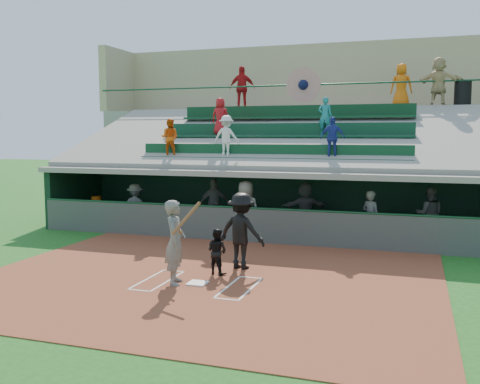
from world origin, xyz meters
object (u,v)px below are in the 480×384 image
(catcher, at_px, (217,251))
(water_cooler, at_px, (96,201))
(batter_at_plate, at_px, (175,242))
(white_table, at_px, (98,215))
(home_plate, at_px, (197,283))
(trash_bin, at_px, (463,94))

(catcher, relative_size, water_cooler, 3.12)
(batter_at_plate, distance_m, white_table, 9.22)
(home_plate, bearing_deg, batter_at_plate, -163.70)
(batter_at_plate, height_order, catcher, batter_at_plate)
(home_plate, distance_m, water_cooler, 9.52)
(water_cooler, bearing_deg, home_plate, -43.14)
(home_plate, bearing_deg, trash_bin, 62.36)
(trash_bin, bearing_deg, home_plate, -117.64)
(home_plate, relative_size, trash_bin, 0.44)
(home_plate, relative_size, water_cooler, 1.18)
(batter_at_plate, height_order, white_table, batter_at_plate)
(white_table, bearing_deg, batter_at_plate, -56.65)
(home_plate, distance_m, catcher, 1.13)
(home_plate, height_order, catcher, catcher)
(catcher, distance_m, trash_bin, 13.73)
(batter_at_plate, distance_m, catcher, 1.34)
(home_plate, xyz_separation_m, catcher, (0.12, 0.98, 0.55))
(catcher, distance_m, water_cooler, 8.94)
(home_plate, relative_size, batter_at_plate, 0.22)
(batter_at_plate, relative_size, water_cooler, 5.36)
(home_plate, bearing_deg, white_table, 136.72)
(home_plate, relative_size, catcher, 0.38)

